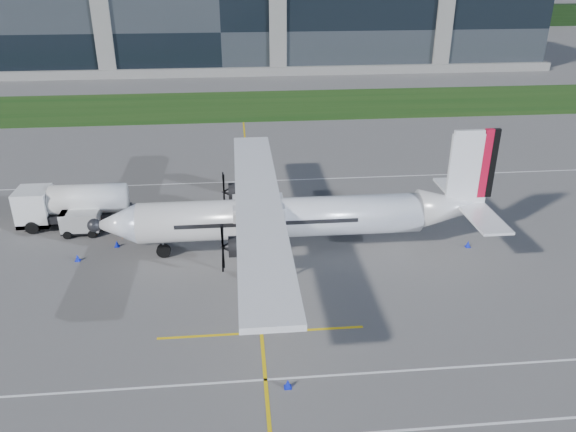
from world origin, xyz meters
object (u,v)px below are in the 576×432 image
object	(u,v)px
ground_crew_person	(122,226)
baggage_tug	(81,223)
fuel_tanker_truck	(65,206)
safety_cone_stbdwing	(249,175)
safety_cone_tail	(468,244)
safety_cone_nose_stbd	(117,244)
safety_cone_portwing	(288,384)
safety_cone_fwd	(77,258)
turboprop_aircraft	(296,195)

from	to	relation	value
ground_crew_person	baggage_tug	bearing A→B (deg)	73.14
fuel_tanker_truck	safety_cone_stbdwing	xyz separation A→B (m)	(14.96, 9.23, -1.45)
baggage_tug	ground_crew_person	xyz separation A→B (m)	(3.29, -0.94, 0.04)
baggage_tug	safety_cone_tail	bearing A→B (deg)	-9.79
safety_cone_stbdwing	safety_cone_tail	world-z (taller)	same
safety_cone_nose_stbd	safety_cone_portwing	bearing A→B (deg)	-55.11
safety_cone_stbdwing	safety_cone_fwd	world-z (taller)	same
turboprop_aircraft	baggage_tug	size ratio (longest dim) A/B	9.63
safety_cone_stbdwing	safety_cone_tail	distance (m)	22.51
fuel_tanker_truck	baggage_tug	distance (m)	2.37
fuel_tanker_truck	ground_crew_person	bearing A→B (deg)	-28.57
safety_cone_stbdwing	safety_cone_portwing	distance (m)	29.70
ground_crew_person	safety_cone_stbdwing	xyz separation A→B (m)	(10.17, 11.83, -0.72)
safety_cone_stbdwing	fuel_tanker_truck	bearing A→B (deg)	-148.33
turboprop_aircraft	fuel_tanker_truck	world-z (taller)	turboprop_aircraft
baggage_tug	safety_cone_stbdwing	world-z (taller)	baggage_tug
ground_crew_person	safety_cone_fwd	bearing A→B (deg)	142.12
baggage_tug	safety_cone_tail	xyz separation A→B (m)	(29.35, -5.06, -0.68)
ground_crew_person	safety_cone_nose_stbd	distance (m)	1.73
ground_crew_person	safety_cone_fwd	xyz separation A→B (m)	(-2.62, -3.50, -0.72)
fuel_tanker_truck	safety_cone_stbdwing	distance (m)	17.63
fuel_tanker_truck	ground_crew_person	xyz separation A→B (m)	(4.78, -2.61, -0.74)
turboprop_aircraft	safety_cone_stbdwing	bearing A→B (deg)	100.77
safety_cone_tail	safety_cone_fwd	size ratio (longest dim) A/B	1.00
ground_crew_person	turboprop_aircraft	bearing A→B (deg)	-106.06
baggage_tug	safety_cone_stbdwing	distance (m)	17.34
safety_cone_fwd	safety_cone_nose_stbd	distance (m)	3.11
safety_cone_stbdwing	safety_cone_portwing	size ratio (longest dim) A/B	1.00
ground_crew_person	safety_cone_nose_stbd	world-z (taller)	ground_crew_person
ground_crew_person	safety_cone_tail	xyz separation A→B (m)	(26.05, -4.13, -0.72)
turboprop_aircraft	safety_cone_nose_stbd	distance (m)	14.08
fuel_tanker_truck	baggage_tug	world-z (taller)	fuel_tanker_truck
baggage_tug	safety_cone_portwing	bearing A→B (deg)	-52.42
safety_cone_stbdwing	safety_cone_tail	xyz separation A→B (m)	(15.88, -15.96, 0.00)
safety_cone_stbdwing	safety_cone_fwd	xyz separation A→B (m)	(-12.80, -15.33, 0.00)
safety_cone_portwing	safety_cone_fwd	distance (m)	19.91
fuel_tanker_truck	safety_cone_portwing	xyz separation A→B (m)	(15.95, -20.46, -1.45)
fuel_tanker_truck	ground_crew_person	world-z (taller)	fuel_tanker_truck
turboprop_aircraft	safety_cone_fwd	bearing A→B (deg)	179.90
ground_crew_person	safety_cone_stbdwing	bearing A→B (deg)	-41.69
safety_cone_tail	safety_cone_portwing	bearing A→B (deg)	-137.33
safety_cone_portwing	safety_cone_tail	distance (m)	20.25
turboprop_aircraft	fuel_tanker_truck	size ratio (longest dim) A/B	3.29
safety_cone_stbdwing	safety_cone_fwd	distance (m)	19.97
safety_cone_fwd	safety_cone_portwing	bearing A→B (deg)	-46.15
baggage_tug	safety_cone_nose_stbd	xyz separation A→B (m)	(3.10, -2.50, -0.68)
ground_crew_person	safety_cone_portwing	xyz separation A→B (m)	(11.17, -17.85, -0.72)
safety_cone_portwing	safety_cone_fwd	bearing A→B (deg)	133.85
fuel_tanker_truck	safety_cone_fwd	bearing A→B (deg)	-70.49
fuel_tanker_truck	safety_cone_nose_stbd	xyz separation A→B (m)	(4.59, -4.17, -1.45)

